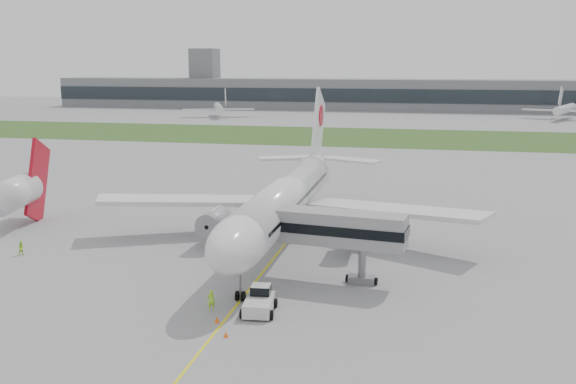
% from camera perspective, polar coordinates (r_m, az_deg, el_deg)
% --- Properties ---
extents(ground, '(600.00, 600.00, 0.00)m').
position_cam_1_polar(ground, '(73.63, -0.95, -5.51)').
color(ground, gray).
rests_on(ground, ground).
extents(apron_markings, '(70.00, 70.00, 0.04)m').
position_cam_1_polar(apron_markings, '(69.00, -1.90, -6.69)').
color(apron_markings, yellow).
rests_on(apron_markings, ground).
extents(grass_strip, '(600.00, 50.00, 0.02)m').
position_cam_1_polar(grass_strip, '(190.48, 7.28, 4.89)').
color(grass_strip, '#32521E').
rests_on(grass_strip, ground).
extents(terminal_building, '(320.00, 22.30, 14.00)m').
position_cam_1_polar(terminal_building, '(299.24, 9.17, 8.53)').
color(terminal_building, slate).
rests_on(terminal_building, ground).
extents(control_tower, '(12.00, 12.00, 56.00)m').
position_cam_1_polar(control_tower, '(319.45, -7.33, 7.50)').
color(control_tower, slate).
rests_on(control_tower, ground).
extents(airliner, '(48.13, 53.95, 17.88)m').
position_cam_1_polar(airliner, '(76.83, -0.15, -0.43)').
color(airliner, silver).
rests_on(airliner, ground).
extents(pushback_tug, '(3.20, 4.41, 2.14)m').
position_cam_1_polar(pushback_tug, '(56.97, -2.55, -9.64)').
color(pushback_tug, silver).
rests_on(pushback_tug, ground).
extents(jet_bridge, '(16.29, 5.24, 7.44)m').
position_cam_1_polar(jet_bridge, '(63.30, 2.80, -3.18)').
color(jet_bridge, gray).
rests_on(jet_bridge, ground).
extents(safety_cone_left, '(0.43, 0.43, 0.59)m').
position_cam_1_polar(safety_cone_left, '(55.22, -6.35, -11.18)').
color(safety_cone_left, '#FF5B0D').
rests_on(safety_cone_left, ground).
extents(safety_cone_right, '(0.39, 0.39, 0.53)m').
position_cam_1_polar(safety_cone_right, '(52.46, -5.54, -12.46)').
color(safety_cone_right, '#FF5B0D').
rests_on(safety_cone_right, ground).
extents(ground_crew_near, '(0.81, 0.67, 1.89)m').
position_cam_1_polar(ground_crew_near, '(57.63, -6.85, -9.51)').
color(ground_crew_near, '#97EC27').
rests_on(ground_crew_near, ground).
extents(ground_crew_far, '(0.97, 1.00, 1.63)m').
position_cam_1_polar(ground_crew_far, '(78.87, -22.59, -4.64)').
color(ground_crew_far, '#9EF328').
rests_on(ground_crew_far, ground).
extents(neighbor_aircraft, '(5.82, 14.97, 12.08)m').
position_cam_1_polar(neighbor_aircraft, '(91.41, -22.91, 0.02)').
color(neighbor_aircraft, '#A80919').
rests_on(neighbor_aircraft, ground).
extents(distant_aircraft_left, '(35.30, 33.36, 10.83)m').
position_cam_1_polar(distant_aircraft_left, '(259.11, -6.19, 6.63)').
color(distant_aircraft_left, silver).
rests_on(distant_aircraft_left, ground).
extents(distant_aircraft_right, '(38.96, 36.94, 11.86)m').
position_cam_1_polar(distant_aircraft_right, '(266.57, 23.34, 5.90)').
color(distant_aircraft_right, silver).
rests_on(distant_aircraft_right, ground).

